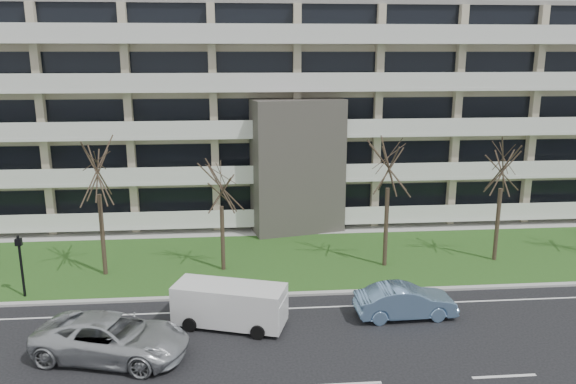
{
  "coord_description": "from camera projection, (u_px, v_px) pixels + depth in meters",
  "views": [
    {
      "loc": [
        -3.82,
        -18.19,
        11.94
      ],
      "look_at": [
        -1.38,
        10.0,
        4.9
      ],
      "focal_mm": 35.0,
      "sensor_mm": 36.0,
      "label": 1
    }
  ],
  "objects": [
    {
      "name": "ground",
      "position": [
        348.0,
        384.0,
        20.78
      ],
      "size": [
        160.0,
        160.0,
        0.0
      ],
      "primitive_type": "plane",
      "color": "black",
      "rests_on": "ground"
    },
    {
      "name": "grass_verge",
      "position": [
        307.0,
        259.0,
        33.35
      ],
      "size": [
        90.0,
        10.0,
        0.06
      ],
      "primitive_type": "cube",
      "color": "#2B541C",
      "rests_on": "ground"
    },
    {
      "name": "curb",
      "position": [
        318.0,
        293.0,
        28.5
      ],
      "size": [
        90.0,
        0.35,
        0.12
      ],
      "primitive_type": "cube",
      "color": "#B2B2AD",
      "rests_on": "ground"
    },
    {
      "name": "sidewalk",
      "position": [
        297.0,
        230.0,
        38.66
      ],
      "size": [
        90.0,
        2.0,
        0.08
      ],
      "primitive_type": "cube",
      "color": "#B2B2AD",
      "rests_on": "ground"
    },
    {
      "name": "lane_edge_line",
      "position": [
        323.0,
        307.0,
        27.07
      ],
      "size": [
        90.0,
        0.12,
        0.01
      ],
      "primitive_type": "cube",
      "color": "white",
      "rests_on": "ground"
    },
    {
      "name": "apartment_building",
      "position": [
        289.0,
        110.0,
        43.42
      ],
      "size": [
        60.5,
        15.1,
        18.75
      ],
      "color": "#BCB192",
      "rests_on": "ground"
    },
    {
      "name": "silver_pickup",
      "position": [
        112.0,
        338.0,
        22.45
      ],
      "size": [
        6.67,
        4.31,
        1.71
      ],
      "primitive_type": "imported",
      "rotation": [
        0.0,
        0.0,
        1.31
      ],
      "color": "silver",
      "rests_on": "ground"
    },
    {
      "name": "blue_sedan",
      "position": [
        405.0,
        301.0,
        25.94
      ],
      "size": [
        4.69,
        1.78,
        1.53
      ],
      "primitive_type": "imported",
      "rotation": [
        0.0,
        0.0,
        1.61
      ],
      "color": "#7CA6D7",
      "rests_on": "ground"
    },
    {
      "name": "white_van",
      "position": [
        231.0,
        302.0,
        24.99
      ],
      "size": [
        5.27,
        3.25,
        1.92
      ],
      "rotation": [
        0.0,
        0.0,
        -0.31
      ],
      "color": "white",
      "rests_on": "ground"
    },
    {
      "name": "pedestrian_signal",
      "position": [
        20.0,
        258.0,
        27.69
      ],
      "size": [
        0.31,
        0.24,
        3.24
      ],
      "rotation": [
        0.0,
        0.0,
        0.01
      ],
      "color": "black",
      "rests_on": "ground"
    },
    {
      "name": "tree_2",
      "position": [
        96.0,
        161.0,
        29.47
      ],
      "size": [
        4.1,
        4.1,
        8.21
      ],
      "color": "#382B21",
      "rests_on": "ground"
    },
    {
      "name": "tree_3",
      "position": [
        221.0,
        181.0,
        30.43
      ],
      "size": [
        3.34,
        3.34,
        6.69
      ],
      "color": "#382B21",
      "rests_on": "ground"
    },
    {
      "name": "tree_4",
      "position": [
        389.0,
        156.0,
        30.76
      ],
      "size": [
        4.13,
        4.13,
        8.26
      ],
      "color": "#382B21",
      "rests_on": "ground"
    },
    {
      "name": "tree_5",
      "position": [
        503.0,
        159.0,
        31.7
      ],
      "size": [
        3.91,
        3.91,
        7.83
      ],
      "color": "#382B21",
      "rests_on": "ground"
    }
  ]
}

